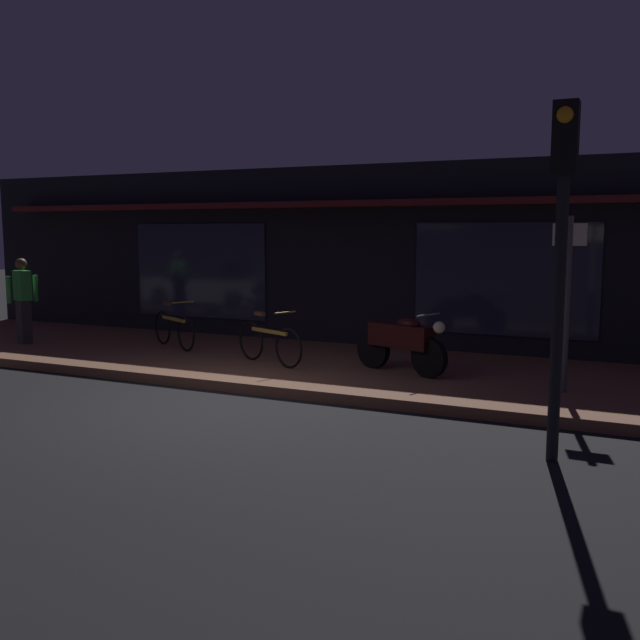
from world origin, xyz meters
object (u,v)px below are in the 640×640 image
at_px(motorcycle, 402,341).
at_px(traffic_light_pole, 562,218).
at_px(bicycle_parked, 174,329).
at_px(sign_post, 567,293).
at_px(person_photographer, 23,299).
at_px(bicycle_extra, 269,343).

bearing_deg(motorcycle, traffic_light_pole, -48.89).
height_order(bicycle_parked, sign_post, sign_post).
bearing_deg(bicycle_parked, motorcycle, -5.58).
bearing_deg(person_photographer, bicycle_extra, 1.05).
relative_size(bicycle_parked, traffic_light_pole, 0.41).
bearing_deg(bicycle_parked, bicycle_extra, -15.72).
xyz_separation_m(bicycle_parked, sign_post, (7.08, -0.78, 1.00)).
height_order(motorcycle, sign_post, sign_post).
xyz_separation_m(person_photographer, traffic_light_pole, (10.24, -2.64, 1.45)).
xyz_separation_m(bicycle_extra, traffic_light_pole, (4.82, -2.74, 1.97)).
height_order(bicycle_parked, person_photographer, person_photographer).
bearing_deg(traffic_light_pole, person_photographer, 165.56).
bearing_deg(bicycle_extra, traffic_light_pole, -29.60).
height_order(person_photographer, sign_post, sign_post).
xyz_separation_m(motorcycle, traffic_light_pole, (2.59, -2.96, 1.83)).
height_order(motorcycle, bicycle_parked, motorcycle).
height_order(bicycle_extra, person_photographer, person_photographer).
relative_size(bicycle_extra, traffic_light_pole, 0.43).
bearing_deg(bicycle_parked, person_photographer, -165.39).
bearing_deg(bicycle_extra, motorcycle, 5.83).
xyz_separation_m(bicycle_extra, person_photographer, (-5.42, -0.10, 0.52)).
bearing_deg(sign_post, bicycle_extra, 178.83).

